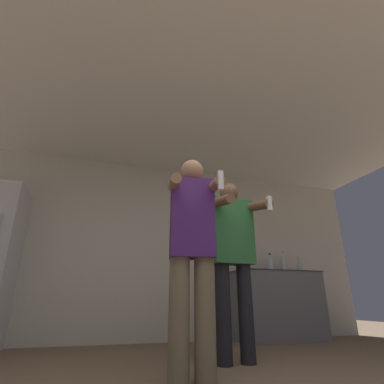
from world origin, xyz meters
TOP-DOWN VIEW (x-y plane):
  - wall_back at (0.00, 3.11)m, footprint 7.00×0.06m
  - ceiling_slab at (0.00, 1.54)m, footprint 7.00×3.60m
  - counter at (1.84, 2.78)m, footprint 1.27×0.64m
  - bottle_dark_rum at (2.07, 2.85)m, footprint 0.08×0.08m
  - bottle_amber_bourbon at (2.35, 2.85)m, footprint 0.08×0.08m
  - bottle_tall_gin at (1.83, 2.85)m, footprint 0.09×0.09m
  - person_woman_foreground at (-0.04, 0.86)m, footprint 0.44×0.49m
  - person_man_side at (0.53, 1.38)m, footprint 0.52×0.54m

SIDE VIEW (x-z plane):
  - counter at x=1.84m, z-range 0.00..0.95m
  - person_woman_foreground at x=-0.04m, z-range 0.06..1.69m
  - person_man_side at x=0.53m, z-range 0.13..1.82m
  - bottle_amber_bourbon at x=2.35m, z-range 0.91..1.17m
  - bottle_tall_gin at x=1.83m, z-range 0.91..1.20m
  - bottle_dark_rum at x=2.07m, z-range 0.91..1.25m
  - wall_back at x=0.00m, z-range 0.00..2.55m
  - ceiling_slab at x=0.00m, z-range 2.55..2.60m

